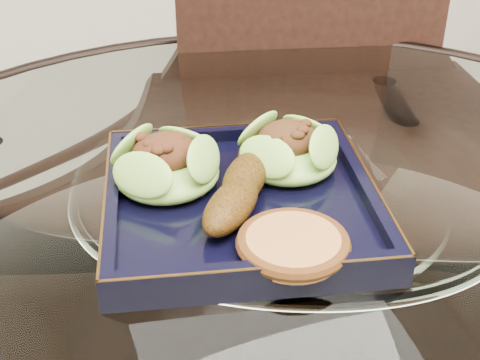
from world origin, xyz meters
name	(u,v)px	position (x,y,z in m)	size (l,w,h in m)	color
dining_table	(282,333)	(0.00, 0.00, 0.60)	(1.13, 1.13, 0.77)	white
dining_chair	(320,165)	(0.21, 0.33, 0.60)	(0.57, 0.57, 1.08)	#321810
navy_plate	(240,205)	(-0.04, 0.02, 0.77)	(0.27, 0.27, 0.02)	black
lettuce_wrap_left	(166,168)	(-0.11, 0.07, 0.80)	(0.11, 0.11, 0.04)	#64992C
lettuce_wrap_right	(288,153)	(0.02, 0.06, 0.80)	(0.11, 0.11, 0.04)	#60AD32
roasted_plantain	(245,178)	(-0.04, 0.03, 0.80)	(0.19, 0.04, 0.04)	#5A3709
crumb_patty	(293,245)	(-0.03, -0.08, 0.79)	(0.09, 0.09, 0.02)	#BA7A3E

